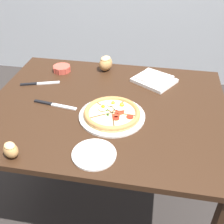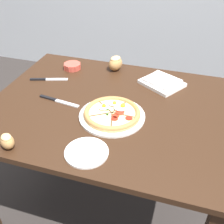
% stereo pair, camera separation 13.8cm
% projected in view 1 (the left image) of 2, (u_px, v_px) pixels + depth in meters
% --- Properties ---
extents(ground_plane, '(12.00, 12.00, 0.00)m').
position_uv_depth(ground_plane, '(107.00, 198.00, 1.93)').
color(ground_plane, '#2D2826').
extents(dining_table, '(1.25, 1.00, 0.77)m').
position_uv_depth(dining_table, '(106.00, 121.00, 1.54)').
color(dining_table, '#331E11').
rests_on(dining_table, ground_plane).
extents(pizza, '(0.33, 0.33, 0.05)m').
position_uv_depth(pizza, '(112.00, 114.00, 1.39)').
color(pizza, white).
rests_on(pizza, dining_table).
extents(ramekin_bowl, '(0.11, 0.11, 0.04)m').
position_uv_depth(ramekin_bowl, '(62.00, 69.00, 1.78)').
color(ramekin_bowl, '#C64C3D').
rests_on(ramekin_bowl, dining_table).
extents(napkin_folded, '(0.29, 0.28, 0.04)m').
position_uv_depth(napkin_folded, '(154.00, 79.00, 1.67)').
color(napkin_folded, white).
rests_on(napkin_folded, dining_table).
extents(bread_piece_near, '(0.10, 0.12, 0.09)m').
position_uv_depth(bread_piece_near, '(106.00, 63.00, 1.78)').
color(bread_piece_near, '#B27F47').
rests_on(bread_piece_near, dining_table).
extents(bread_piece_mid, '(0.09, 0.09, 0.07)m').
position_uv_depth(bread_piece_mid, '(11.00, 150.00, 1.15)').
color(bread_piece_mid, '#B27F47').
rests_on(bread_piece_mid, dining_table).
extents(knife_main, '(0.22, 0.09, 0.01)m').
position_uv_depth(knife_main, '(40.00, 83.00, 1.66)').
color(knife_main, silver).
rests_on(knife_main, dining_table).
extents(knife_spare, '(0.24, 0.05, 0.01)m').
position_uv_depth(knife_spare, '(54.00, 105.00, 1.48)').
color(knife_spare, silver).
rests_on(knife_spare, dining_table).
extents(side_saucer, '(0.19, 0.19, 0.01)m').
position_uv_depth(side_saucer, '(94.00, 154.00, 1.18)').
color(side_saucer, white).
rests_on(side_saucer, dining_table).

